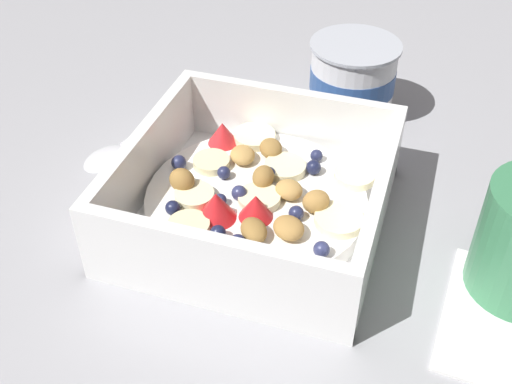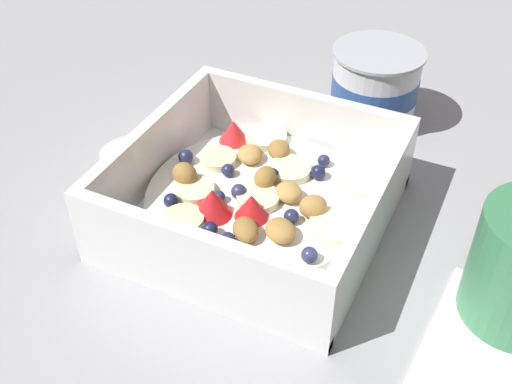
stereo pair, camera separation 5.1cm
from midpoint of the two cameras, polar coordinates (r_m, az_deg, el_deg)
The scene contains 4 objects.
ground_plane at distance 0.54m, azimuth -0.91°, elevation -1.95°, with size 2.40×2.40×0.00m, color #9E9EA3.
fruit_bowl at distance 0.52m, azimuth -2.86°, elevation -0.77°, with size 0.20×0.20×0.07m.
spoon at distance 0.63m, azimuth -14.13°, elevation 4.37°, with size 0.06×0.17×0.01m.
yogurt_cup at distance 0.64m, azimuth 6.40°, elevation 9.97°, with size 0.09×0.09×0.08m.
Camera 1 is at (0.11, -0.39, 0.36)m, focal length 44.38 mm.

